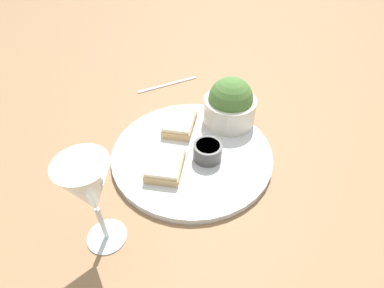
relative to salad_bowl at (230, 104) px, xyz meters
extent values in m
plane|color=#93704C|center=(0.13, 0.01, -0.06)|extent=(4.00, 4.00, 0.00)
cylinder|color=silver|center=(0.13, 0.01, -0.05)|extent=(0.33, 0.33, 0.01)
cylinder|color=silver|center=(0.00, 0.00, -0.02)|extent=(0.12, 0.12, 0.06)
sphere|color=#4C7A38|center=(0.00, 0.00, 0.01)|extent=(0.10, 0.10, 0.10)
cylinder|color=#4C4C4C|center=(0.12, 0.05, -0.03)|extent=(0.06, 0.06, 0.04)
cylinder|color=#D14C38|center=(0.12, 0.05, -0.02)|extent=(0.05, 0.05, 0.01)
cube|color=tan|center=(0.10, -0.06, -0.04)|extent=(0.11, 0.10, 0.02)
cube|color=#F4E5C1|center=(0.10, -0.06, -0.02)|extent=(0.11, 0.10, 0.01)
cube|color=tan|center=(0.20, 0.01, -0.04)|extent=(0.11, 0.10, 0.02)
cube|color=#F4E5C1|center=(0.20, 0.01, -0.02)|extent=(0.10, 0.10, 0.01)
cylinder|color=silver|center=(0.36, 0.05, -0.06)|extent=(0.07, 0.07, 0.01)
cylinder|color=silver|center=(0.36, 0.05, -0.02)|extent=(0.01, 0.01, 0.07)
cone|color=silver|center=(0.36, 0.05, 0.07)|extent=(0.08, 0.08, 0.10)
cube|color=silver|center=(-0.02, -0.23, -0.06)|extent=(0.17, 0.06, 0.01)
camera|label=1|loc=(0.45, 0.33, 0.39)|focal=28.00mm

